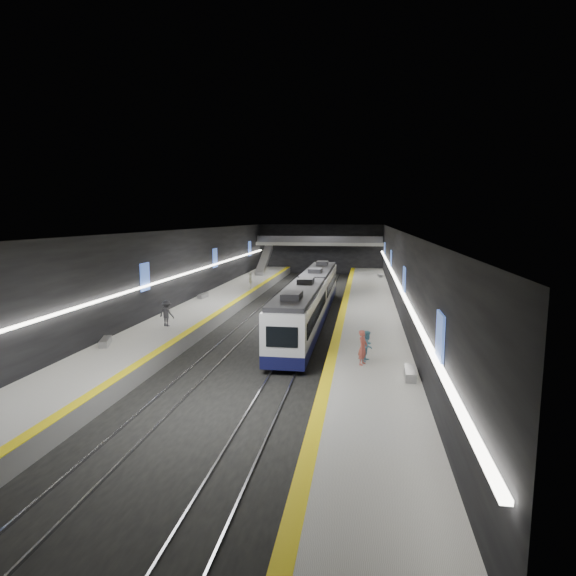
% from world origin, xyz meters
% --- Properties ---
extents(ground, '(70.00, 70.00, 0.00)m').
position_xyz_m(ground, '(0.00, 0.00, 0.00)').
color(ground, black).
rests_on(ground, ground).
extents(ceiling, '(20.00, 70.00, 0.04)m').
position_xyz_m(ceiling, '(0.00, 0.00, 8.00)').
color(ceiling, beige).
rests_on(ceiling, wall_left).
extents(wall_left, '(0.04, 70.00, 8.00)m').
position_xyz_m(wall_left, '(-10.00, 0.00, 4.00)').
color(wall_left, black).
rests_on(wall_left, ground).
extents(wall_right, '(0.04, 70.00, 8.00)m').
position_xyz_m(wall_right, '(10.00, 0.00, 4.00)').
color(wall_right, black).
rests_on(wall_right, ground).
extents(wall_back, '(20.00, 0.04, 8.00)m').
position_xyz_m(wall_back, '(0.00, 35.00, 4.00)').
color(wall_back, black).
rests_on(wall_back, ground).
extents(wall_front, '(20.00, 0.04, 8.00)m').
position_xyz_m(wall_front, '(0.00, -35.00, 4.00)').
color(wall_front, black).
rests_on(wall_front, ground).
extents(platform_left, '(5.00, 70.00, 1.00)m').
position_xyz_m(platform_left, '(-7.50, 0.00, 0.50)').
color(platform_left, slate).
rests_on(platform_left, ground).
extents(tile_surface_left, '(5.00, 70.00, 0.02)m').
position_xyz_m(tile_surface_left, '(-7.50, 0.00, 1.01)').
color(tile_surface_left, '#A1A19C').
rests_on(tile_surface_left, platform_left).
extents(tactile_strip_left, '(0.60, 70.00, 0.02)m').
position_xyz_m(tactile_strip_left, '(-5.30, 0.00, 1.02)').
color(tactile_strip_left, yellow).
rests_on(tactile_strip_left, platform_left).
extents(platform_right, '(5.00, 70.00, 1.00)m').
position_xyz_m(platform_right, '(7.50, 0.00, 0.50)').
color(platform_right, slate).
rests_on(platform_right, ground).
extents(tile_surface_right, '(5.00, 70.00, 0.02)m').
position_xyz_m(tile_surface_right, '(7.50, 0.00, 1.01)').
color(tile_surface_right, '#A1A19C').
rests_on(tile_surface_right, platform_right).
extents(tactile_strip_right, '(0.60, 70.00, 0.02)m').
position_xyz_m(tactile_strip_right, '(5.30, 0.00, 1.02)').
color(tactile_strip_right, yellow).
rests_on(tactile_strip_right, platform_right).
extents(rails, '(6.52, 70.00, 0.12)m').
position_xyz_m(rails, '(-0.00, 0.00, 0.06)').
color(rails, gray).
rests_on(rails, ground).
extents(train, '(2.69, 30.04, 3.60)m').
position_xyz_m(train, '(2.50, -1.80, 2.20)').
color(train, '#11123E').
rests_on(train, ground).
extents(ad_posters, '(19.94, 53.50, 2.20)m').
position_xyz_m(ad_posters, '(-0.00, 1.00, 4.50)').
color(ad_posters, '#456BD0').
rests_on(ad_posters, wall_left).
extents(cove_light_left, '(0.25, 68.60, 0.12)m').
position_xyz_m(cove_light_left, '(-9.80, 0.00, 3.80)').
color(cove_light_left, white).
rests_on(cove_light_left, wall_left).
extents(cove_light_right, '(0.25, 68.60, 0.12)m').
position_xyz_m(cove_light_right, '(9.80, 0.00, 3.80)').
color(cove_light_right, white).
rests_on(cove_light_right, wall_right).
extents(mezzanine_bridge, '(20.00, 3.00, 1.50)m').
position_xyz_m(mezzanine_bridge, '(0.00, 32.93, 5.04)').
color(mezzanine_bridge, gray).
rests_on(mezzanine_bridge, wall_left).
extents(escalator, '(1.20, 7.50, 3.92)m').
position_xyz_m(escalator, '(-7.50, 26.00, 2.90)').
color(escalator, '#99999E').
rests_on(escalator, platform_left).
extents(bench_left_near, '(1.08, 1.88, 0.44)m').
position_xyz_m(bench_left_near, '(-9.22, -15.44, 1.22)').
color(bench_left_near, '#99999E').
rests_on(bench_left_near, platform_left).
extents(bench_left_far, '(0.62, 1.81, 0.44)m').
position_xyz_m(bench_left_far, '(-9.07, 3.07, 1.22)').
color(bench_left_far, '#99999E').
rests_on(bench_left_far, platform_left).
extents(bench_right_near, '(0.60, 1.92, 0.47)m').
position_xyz_m(bench_right_near, '(9.50, -18.88, 1.23)').
color(bench_right_near, '#99999E').
rests_on(bench_right_near, platform_right).
extents(bench_right_far, '(0.71, 1.73, 0.41)m').
position_xyz_m(bench_right_far, '(9.23, 23.63, 1.21)').
color(bench_right_far, '#99999E').
rests_on(bench_right_far, platform_right).
extents(passenger_right_a, '(0.70, 0.83, 1.95)m').
position_xyz_m(passenger_right_a, '(7.08, -17.03, 1.97)').
color(passenger_right_a, '#B64F44').
rests_on(passenger_right_a, platform_right).
extents(passenger_right_b, '(0.93, 1.03, 1.74)m').
position_xyz_m(passenger_right_b, '(7.34, -16.24, 1.87)').
color(passenger_right_b, teal).
rests_on(passenger_right_b, platform_right).
extents(passenger_left_a, '(0.51, 1.11, 1.84)m').
position_xyz_m(passenger_left_a, '(-5.80, 10.12, 1.92)').
color(passenger_left_a, silver).
rests_on(passenger_left_a, platform_left).
extents(passenger_left_b, '(1.43, 1.08, 1.97)m').
position_xyz_m(passenger_left_b, '(-7.51, -9.67, 1.98)').
color(passenger_left_b, '#393940').
rests_on(passenger_left_b, platform_left).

